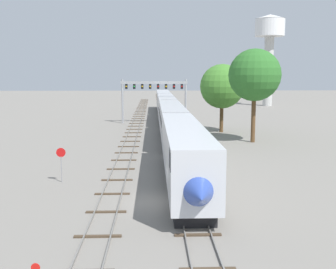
{
  "coord_description": "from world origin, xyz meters",
  "views": [
    {
      "loc": [
        -0.43,
        -27.27,
        8.8
      ],
      "look_at": [
        1.0,
        12.0,
        3.0
      ],
      "focal_mm": 43.46,
      "sensor_mm": 36.0,
      "label": 1
    }
  ],
  "objects": [
    {
      "name": "track_main",
      "position": [
        2.0,
        60.0,
        0.07
      ],
      "size": [
        2.6,
        200.0,
        0.16
      ],
      "color": "slate",
      "rests_on": "ground"
    },
    {
      "name": "passenger_train",
      "position": [
        2.0,
        38.39,
        2.6
      ],
      "size": [
        3.04,
        89.43,
        4.8
      ],
      "color": "silver",
      "rests_on": "ground"
    },
    {
      "name": "trackside_tree_mid",
      "position": [
        12.62,
        25.03,
        8.72
      ],
      "size": [
        6.73,
        6.73,
        12.12
      ],
      "color": "brown",
      "rests_on": "ground"
    },
    {
      "name": "water_tower",
      "position": [
        32.11,
        87.57,
        19.22
      ],
      "size": [
        8.32,
        8.32,
        25.3
      ],
      "color": "beige",
      "rests_on": "ground"
    },
    {
      "name": "stop_sign",
      "position": [
        -8.0,
        5.64,
        1.87
      ],
      "size": [
        0.76,
        0.08,
        2.88
      ],
      "color": "gray",
      "rests_on": "ground"
    },
    {
      "name": "ground_plane",
      "position": [
        0.0,
        0.0,
        0.0
      ],
      "size": [
        400.0,
        400.0,
        0.0
      ],
      "primitive_type": "plane",
      "color": "gray"
    },
    {
      "name": "track_near",
      "position": [
        -3.5,
        40.0,
        0.07
      ],
      "size": [
        2.6,
        160.0,
        0.16
      ],
      "color": "slate",
      "rests_on": "ground"
    },
    {
      "name": "trackside_tree_left",
      "position": [
        10.06,
        34.56,
        7.02
      ],
      "size": [
        6.74,
        6.74,
        10.41
      ],
      "color": "brown",
      "rests_on": "ground"
    },
    {
      "name": "signal_gantry",
      "position": [
        -0.25,
        46.78,
        5.93
      ],
      "size": [
        12.1,
        0.49,
        7.97
      ],
      "color": "#999BA0",
      "rests_on": "ground"
    }
  ]
}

